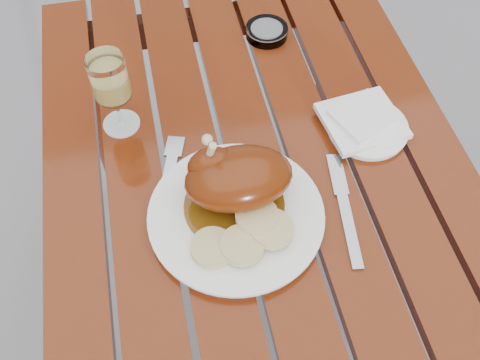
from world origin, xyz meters
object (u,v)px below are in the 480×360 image
Objects in this scene: side_plate at (367,128)px; dinner_plate at (236,216)px; wine_glass at (113,94)px; table at (256,263)px; ashtray at (267,32)px.

dinner_plate is at bearing -153.80° from side_plate.
dinner_plate is 1.79× the size of wine_glass.
table is 0.45m from side_plate.
wine_glass is 1.81× the size of ashtray.
table is 0.40m from dinner_plate.
wine_glass is at bearing -150.27° from ashtray.
wine_glass is at bearing 124.11° from dinner_plate.
ashtray is (0.10, 0.38, 0.39)m from table.
dinner_plate is at bearing -127.49° from table.
ashtray is (-0.13, 0.32, 0.01)m from side_plate.
table is at bearing -36.33° from wine_glass.
ashtray is at bearing 74.63° from table.
table is 6.94× the size of wine_glass.
ashtray is (0.17, 0.46, 0.00)m from dinner_plate.
side_plate is 1.69× the size of ashtray.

